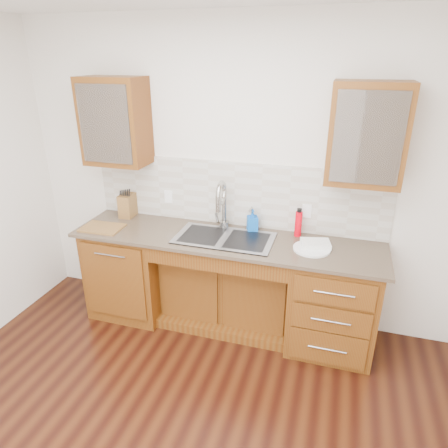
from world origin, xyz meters
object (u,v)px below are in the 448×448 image
(water_bottle, at_px, (298,224))
(cutting_board, at_px, (102,228))
(soap_bottle, at_px, (252,220))
(knife_block, at_px, (128,205))
(plate, at_px, (312,249))

(water_bottle, distance_m, cutting_board, 1.76)
(soap_bottle, distance_m, knife_block, 1.24)
(water_bottle, relative_size, knife_block, 1.01)
(soap_bottle, distance_m, water_bottle, 0.40)
(soap_bottle, distance_m, plate, 0.60)
(plate, relative_size, cutting_board, 0.83)
(soap_bottle, height_order, cutting_board, soap_bottle)
(knife_block, bearing_deg, cutting_board, -104.22)
(water_bottle, xyz_separation_m, knife_block, (-1.64, -0.00, -0.00))
(water_bottle, height_order, cutting_board, water_bottle)
(soap_bottle, xyz_separation_m, water_bottle, (0.40, 0.01, 0.01))
(water_bottle, bearing_deg, plate, -58.74)
(cutting_board, bearing_deg, water_bottle, 11.73)
(plate, height_order, knife_block, knife_block)
(water_bottle, relative_size, cutting_board, 0.62)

